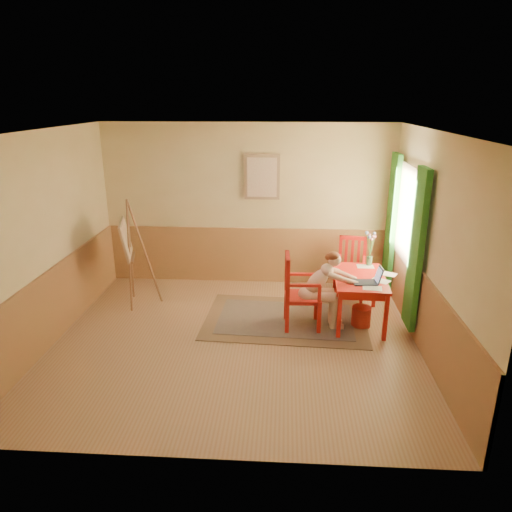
# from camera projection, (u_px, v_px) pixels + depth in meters

# --- Properties ---
(room) EXTENTS (5.04, 4.54, 2.84)m
(room) POSITION_uv_depth(u_px,v_px,m) (234.00, 244.00, 6.04)
(room) COLOR tan
(room) RESTS_ON ground
(wainscot) EXTENTS (5.00, 4.50, 1.00)m
(wainscot) POSITION_uv_depth(u_px,v_px,m) (240.00, 285.00, 7.08)
(wainscot) COLOR #B67C4B
(wainscot) RESTS_ON room
(window) EXTENTS (0.12, 2.01, 2.20)m
(window) POSITION_uv_depth(u_px,v_px,m) (404.00, 228.00, 6.95)
(window) COLOR white
(window) RESTS_ON room
(wall_portrait) EXTENTS (0.60, 0.05, 0.76)m
(wall_portrait) POSITION_uv_depth(u_px,v_px,m) (262.00, 177.00, 7.94)
(wall_portrait) COLOR #98785A
(wall_portrait) RESTS_ON room
(rug) EXTENTS (2.48, 1.72, 0.02)m
(rug) POSITION_uv_depth(u_px,v_px,m) (285.00, 319.00, 7.09)
(rug) COLOR #8C7251
(rug) RESTS_ON room
(table) EXTENTS (0.77, 1.23, 0.72)m
(table) POSITION_uv_depth(u_px,v_px,m) (360.00, 282.00, 6.84)
(table) COLOR red
(table) RESTS_ON room
(chair_left) EXTENTS (0.52, 0.50, 1.10)m
(chair_left) POSITION_uv_depth(u_px,v_px,m) (299.00, 292.00, 6.70)
(chair_left) COLOR red
(chair_left) RESTS_ON room
(chair_back) EXTENTS (0.52, 0.54, 1.02)m
(chair_back) POSITION_uv_depth(u_px,v_px,m) (351.00, 268.00, 7.75)
(chair_back) COLOR red
(chair_back) RESTS_ON room
(figure) EXTENTS (0.85, 0.37, 1.15)m
(figure) POSITION_uv_depth(u_px,v_px,m) (322.00, 286.00, 6.68)
(figure) COLOR beige
(figure) RESTS_ON room
(laptop) EXTENTS (0.40, 0.26, 0.24)m
(laptop) POSITION_uv_depth(u_px,v_px,m) (369.00, 280.00, 6.55)
(laptop) COLOR #1E2338
(laptop) RESTS_ON table
(papers) EXTENTS (0.61, 1.07, 0.00)m
(papers) POSITION_uv_depth(u_px,v_px,m) (376.00, 277.00, 6.78)
(papers) COLOR white
(papers) RESTS_ON table
(vase) EXTENTS (0.17, 0.26, 0.53)m
(vase) POSITION_uv_depth(u_px,v_px,m) (370.00, 250.00, 7.20)
(vase) COLOR #3F724C
(vase) RESTS_ON table
(wastebasket) EXTENTS (0.35, 0.35, 0.30)m
(wastebasket) POSITION_uv_depth(u_px,v_px,m) (361.00, 316.00, 6.86)
(wastebasket) COLOR #BF362B
(wastebasket) RESTS_ON room
(easel) EXTENTS (0.65, 0.77, 1.72)m
(easel) POSITION_uv_depth(u_px,v_px,m) (128.00, 243.00, 7.33)
(easel) COLOR #8C5E3F
(easel) RESTS_ON room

